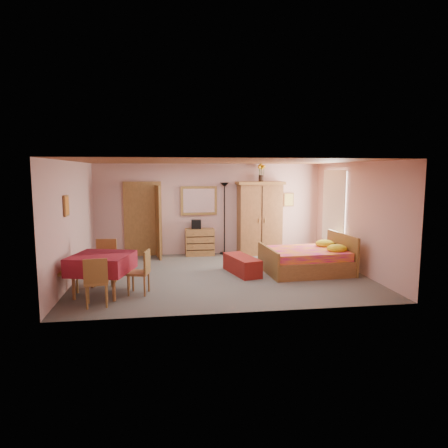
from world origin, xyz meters
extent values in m
plane|color=#5F5B54|center=(0.00, 0.00, 0.00)|extent=(6.50, 6.50, 0.00)
plane|color=brown|center=(0.00, 0.00, 2.60)|extent=(6.50, 6.50, 0.00)
cube|color=#C5968F|center=(0.00, 2.50, 1.30)|extent=(6.50, 0.10, 2.60)
cube|color=#C5968F|center=(0.00, -2.50, 1.30)|extent=(6.50, 0.10, 2.60)
cube|color=#C5968F|center=(-3.25, 0.00, 1.30)|extent=(0.10, 5.00, 2.60)
cube|color=#C5968F|center=(3.25, 0.00, 1.30)|extent=(0.10, 5.00, 2.60)
cube|color=#9E6B35|center=(-1.90, 2.47, 1.02)|extent=(1.06, 0.12, 2.15)
cube|color=white|center=(3.21, 1.20, 1.45)|extent=(0.08, 1.40, 1.95)
cube|color=orange|center=(-3.22, -0.60, 1.70)|extent=(0.04, 0.32, 0.42)
cube|color=#D8BF59|center=(2.35, 2.47, 1.55)|extent=(0.30, 0.04, 0.40)
cube|color=#956232|center=(-0.32, 2.26, 0.38)|extent=(0.81, 0.41, 0.77)
cube|color=silver|center=(-0.32, 2.47, 1.55)|extent=(1.04, 0.10, 0.82)
cube|color=black|center=(-0.41, 2.28, 0.89)|extent=(0.28, 0.21, 0.25)
cube|color=black|center=(0.41, 2.37, 1.03)|extent=(0.29, 0.29, 2.07)
cube|color=brown|center=(1.41, 2.20, 1.05)|extent=(1.35, 0.71, 2.09)
cube|color=yellow|center=(1.46, 2.30, 2.35)|extent=(0.21, 0.21, 0.51)
cube|color=#C2137C|center=(2.01, -0.01, 0.45)|extent=(2.02, 1.63, 0.90)
cube|color=maroon|center=(0.49, 0.06, 0.20)|extent=(0.75, 1.30, 0.41)
cube|color=maroon|center=(-2.50, -1.10, 0.39)|extent=(1.31, 1.31, 0.79)
cube|color=#A87539|center=(-2.49, -1.78, 0.44)|extent=(0.45, 0.45, 0.89)
cube|color=#A47437|center=(-2.54, -0.42, 0.47)|extent=(0.47, 0.47, 0.95)
cube|color=#A87639|center=(-3.17, -1.16, 0.49)|extent=(0.47, 0.47, 0.98)
cube|color=#925E31|center=(-1.80, -1.18, 0.43)|extent=(0.47, 0.47, 0.86)
camera|label=1|loc=(-1.23, -8.92, 2.38)|focal=32.00mm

